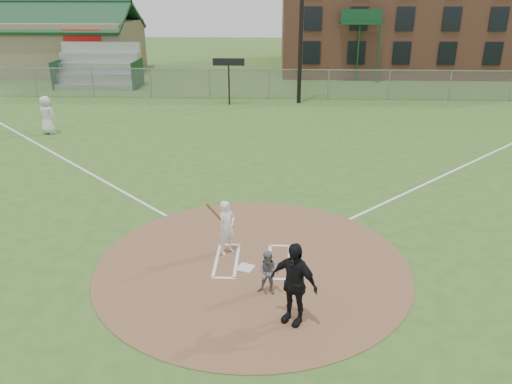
{
  "coord_description": "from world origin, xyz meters",
  "views": [
    {
      "loc": [
        0.58,
        -11.72,
        6.86
      ],
      "look_at": [
        0.0,
        2.0,
        1.3
      ],
      "focal_mm": 35.0,
      "sensor_mm": 36.0,
      "label": 1
    }
  ],
  "objects_px": {
    "batter_at_plate": "(227,227)",
    "umpire": "(294,283)",
    "ondeck_player": "(47,115)",
    "catcher": "(269,273)",
    "home_plate": "(245,268)"
  },
  "relations": [
    {
      "from": "batter_at_plate",
      "to": "umpire",
      "type": "bearing_deg",
      "value": -60.18
    },
    {
      "from": "catcher",
      "to": "batter_at_plate",
      "type": "xyz_separation_m",
      "value": [
        -1.2,
        1.99,
        0.22
      ]
    },
    {
      "from": "home_plate",
      "to": "catcher",
      "type": "relative_size",
      "value": 0.37
    },
    {
      "from": "umpire",
      "to": "ondeck_player",
      "type": "distance_m",
      "value": 19.5
    },
    {
      "from": "umpire",
      "to": "ondeck_player",
      "type": "xyz_separation_m",
      "value": [
        -12.14,
        15.26,
        -0.02
      ]
    },
    {
      "from": "catcher",
      "to": "umpire",
      "type": "relative_size",
      "value": 0.58
    },
    {
      "from": "umpire",
      "to": "ondeck_player",
      "type": "height_order",
      "value": "umpire"
    },
    {
      "from": "home_plate",
      "to": "batter_at_plate",
      "type": "relative_size",
      "value": 0.23
    },
    {
      "from": "catcher",
      "to": "ondeck_player",
      "type": "bearing_deg",
      "value": 141.85
    },
    {
      "from": "ondeck_player",
      "to": "batter_at_plate",
      "type": "relative_size",
      "value": 1.09
    },
    {
      "from": "home_plate",
      "to": "ondeck_player",
      "type": "xyz_separation_m",
      "value": [
        -10.95,
        13.05,
        0.94
      ]
    },
    {
      "from": "catcher",
      "to": "batter_at_plate",
      "type": "relative_size",
      "value": 0.63
    },
    {
      "from": "catcher",
      "to": "umpire",
      "type": "distance_m",
      "value": 1.28
    },
    {
      "from": "catcher",
      "to": "umpire",
      "type": "bearing_deg",
      "value": -49.86
    },
    {
      "from": "ondeck_player",
      "to": "batter_at_plate",
      "type": "distance_m",
      "value": 16.02
    }
  ]
}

